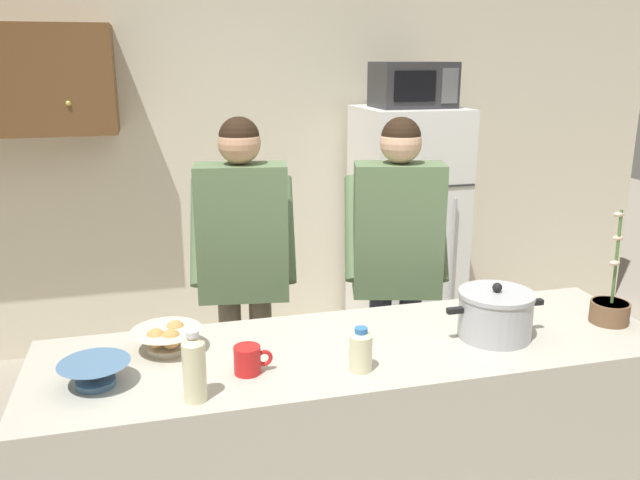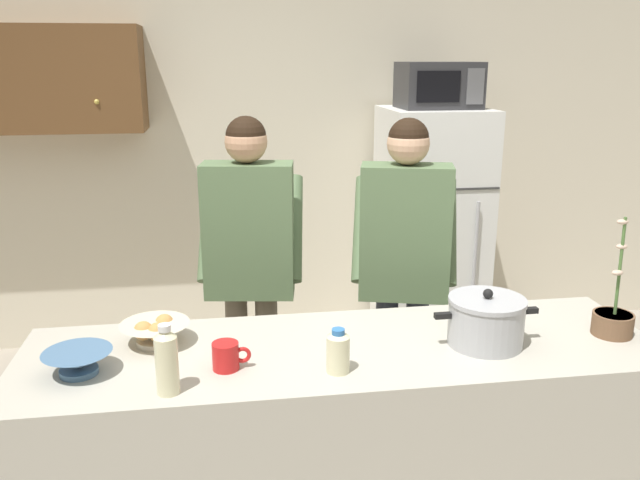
{
  "view_description": "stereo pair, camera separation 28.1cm",
  "coord_description": "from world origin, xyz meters",
  "px_view_note": "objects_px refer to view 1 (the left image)",
  "views": [
    {
      "loc": [
        -0.68,
        -2.07,
        1.94
      ],
      "look_at": [
        0.0,
        0.55,
        1.17
      ],
      "focal_mm": 36.38,
      "sensor_mm": 36.0,
      "label": 1
    },
    {
      "loc": [
        -0.41,
        -2.13,
        1.94
      ],
      "look_at": [
        0.0,
        0.55,
        1.17
      ],
      "focal_mm": 36.38,
      "sensor_mm": 36.0,
      "label": 2
    }
  ],
  "objects_px": {
    "empty_bowl": "(95,372)",
    "refrigerator": "(406,230)",
    "cooking_pot": "(495,314)",
    "bottle_mid_counter": "(361,349)",
    "bread_bowl": "(167,338)",
    "coffee_mug": "(248,360)",
    "person_by_sink": "(397,247)",
    "bottle_near_edge": "(194,367)",
    "microwave": "(413,85)",
    "potted_orchid": "(610,308)",
    "person_near_pot": "(243,250)"
  },
  "relations": [
    {
      "from": "empty_bowl",
      "to": "refrigerator",
      "type": "bearing_deg",
      "value": 46.26
    },
    {
      "from": "cooking_pot",
      "to": "empty_bowl",
      "type": "xyz_separation_m",
      "value": [
        -1.43,
        -0.02,
        -0.04
      ]
    },
    {
      "from": "refrigerator",
      "to": "bottle_mid_counter",
      "type": "height_order",
      "value": "refrigerator"
    },
    {
      "from": "cooking_pot",
      "to": "bread_bowl",
      "type": "height_order",
      "value": "cooking_pot"
    },
    {
      "from": "coffee_mug",
      "to": "person_by_sink",
      "type": "bearing_deg",
      "value": 45.24
    },
    {
      "from": "refrigerator",
      "to": "person_by_sink",
      "type": "distance_m",
      "value": 1.22
    },
    {
      "from": "empty_bowl",
      "to": "bottle_mid_counter",
      "type": "height_order",
      "value": "bottle_mid_counter"
    },
    {
      "from": "bottle_mid_counter",
      "to": "bottle_near_edge",
      "type": "bearing_deg",
      "value": -173.73
    },
    {
      "from": "refrigerator",
      "to": "bottle_mid_counter",
      "type": "xyz_separation_m",
      "value": [
        -0.99,
        -2.04,
        0.18
      ]
    },
    {
      "from": "microwave",
      "to": "bread_bowl",
      "type": "relative_size",
      "value": 1.89
    },
    {
      "from": "cooking_pot",
      "to": "microwave",
      "type": "bearing_deg",
      "value": 77.56
    },
    {
      "from": "potted_orchid",
      "to": "bottle_mid_counter",
      "type": "bearing_deg",
      "value": -172.58
    },
    {
      "from": "cooking_pot",
      "to": "person_near_pot",
      "type": "bearing_deg",
      "value": 130.97
    },
    {
      "from": "person_near_pot",
      "to": "cooking_pot",
      "type": "xyz_separation_m",
      "value": [
        0.81,
        -0.94,
        -0.04
      ]
    },
    {
      "from": "refrigerator",
      "to": "bread_bowl",
      "type": "distance_m",
      "value": 2.36
    },
    {
      "from": "bread_bowl",
      "to": "person_by_sink",
      "type": "bearing_deg",
      "value": 29.41
    },
    {
      "from": "bottle_near_edge",
      "to": "person_near_pot",
      "type": "bearing_deg",
      "value": 74.73
    },
    {
      "from": "coffee_mug",
      "to": "bottle_near_edge",
      "type": "bearing_deg",
      "value": -143.55
    },
    {
      "from": "refrigerator",
      "to": "bread_bowl",
      "type": "height_order",
      "value": "refrigerator"
    },
    {
      "from": "bread_bowl",
      "to": "bottle_mid_counter",
      "type": "height_order",
      "value": "bottle_mid_counter"
    },
    {
      "from": "microwave",
      "to": "person_by_sink",
      "type": "bearing_deg",
      "value": -114.74
    },
    {
      "from": "refrigerator",
      "to": "bottle_mid_counter",
      "type": "relative_size",
      "value": 10.59
    },
    {
      "from": "person_near_pot",
      "to": "bottle_near_edge",
      "type": "distance_m",
      "value": 1.17
    },
    {
      "from": "coffee_mug",
      "to": "empty_bowl",
      "type": "distance_m",
      "value": 0.49
    },
    {
      "from": "coffee_mug",
      "to": "potted_orchid",
      "type": "distance_m",
      "value": 1.45
    },
    {
      "from": "microwave",
      "to": "bread_bowl",
      "type": "height_order",
      "value": "microwave"
    },
    {
      "from": "coffee_mug",
      "to": "potted_orchid",
      "type": "height_order",
      "value": "potted_orchid"
    },
    {
      "from": "person_by_sink",
      "to": "microwave",
      "type": "bearing_deg",
      "value": 65.26
    },
    {
      "from": "microwave",
      "to": "person_by_sink",
      "type": "distance_m",
      "value": 1.38
    },
    {
      "from": "cooking_pot",
      "to": "bottle_near_edge",
      "type": "bearing_deg",
      "value": -170.19
    },
    {
      "from": "person_by_sink",
      "to": "cooking_pot",
      "type": "xyz_separation_m",
      "value": [
        0.08,
        -0.81,
        -0.04
      ]
    },
    {
      "from": "refrigerator",
      "to": "person_by_sink",
      "type": "relative_size",
      "value": 0.97
    },
    {
      "from": "person_near_pot",
      "to": "bottle_mid_counter",
      "type": "relative_size",
      "value": 10.93
    },
    {
      "from": "microwave",
      "to": "person_near_pot",
      "type": "relative_size",
      "value": 0.29
    },
    {
      "from": "microwave",
      "to": "empty_bowl",
      "type": "xyz_separation_m",
      "value": [
        -1.84,
        -1.9,
        -0.8
      ]
    },
    {
      "from": "potted_orchid",
      "to": "microwave",
      "type": "bearing_deg",
      "value": 92.89
    },
    {
      "from": "bottle_near_edge",
      "to": "coffee_mug",
      "type": "bearing_deg",
      "value": 36.45
    },
    {
      "from": "bread_bowl",
      "to": "potted_orchid",
      "type": "height_order",
      "value": "potted_orchid"
    },
    {
      "from": "coffee_mug",
      "to": "bottle_mid_counter",
      "type": "xyz_separation_m",
      "value": [
        0.37,
        -0.07,
        0.03
      ]
    },
    {
      "from": "empty_bowl",
      "to": "bottle_near_edge",
      "type": "bearing_deg",
      "value": -29.57
    },
    {
      "from": "person_near_pot",
      "to": "potted_orchid",
      "type": "xyz_separation_m",
      "value": [
        1.32,
        -0.93,
        -0.07
      ]
    },
    {
      "from": "empty_bowl",
      "to": "person_near_pot",
      "type": "bearing_deg",
      "value": 57.39
    },
    {
      "from": "cooking_pot",
      "to": "bread_bowl",
      "type": "bearing_deg",
      "value": 171.46
    },
    {
      "from": "empty_bowl",
      "to": "microwave",
      "type": "bearing_deg",
      "value": 45.94
    },
    {
      "from": "refrigerator",
      "to": "microwave",
      "type": "height_order",
      "value": "microwave"
    },
    {
      "from": "person_near_pot",
      "to": "person_by_sink",
      "type": "relative_size",
      "value": 1.0
    },
    {
      "from": "bottle_near_edge",
      "to": "cooking_pot",
      "type": "bearing_deg",
      "value": 9.81
    },
    {
      "from": "refrigerator",
      "to": "coffee_mug",
      "type": "xyz_separation_m",
      "value": [
        -1.35,
        -1.96,
        0.15
      ]
    },
    {
      "from": "person_by_sink",
      "to": "bottle_near_edge",
      "type": "relative_size",
      "value": 7.26
    },
    {
      "from": "potted_orchid",
      "to": "coffee_mug",
      "type": "bearing_deg",
      "value": -177.39
    }
  ]
}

